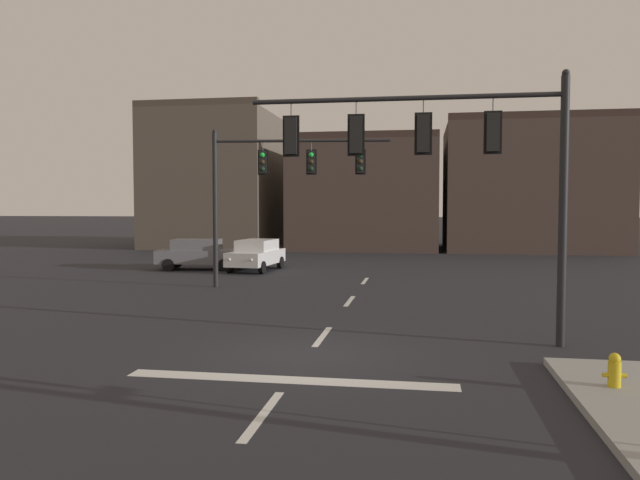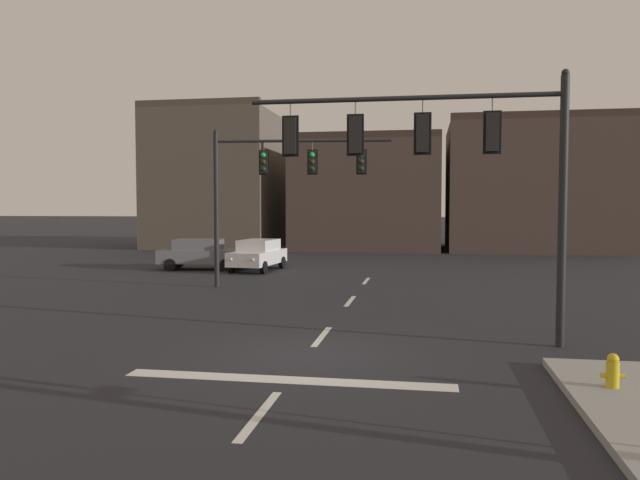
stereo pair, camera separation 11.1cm
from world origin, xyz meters
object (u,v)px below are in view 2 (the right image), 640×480
at_px(signal_mast_near_side, 447,154).
at_px(fire_hydrant, 613,377).
at_px(signal_mast_far_side, 273,177).
at_px(car_lot_nearside, 258,254).
at_px(car_lot_middle, 201,253).

distance_m(signal_mast_near_side, fire_hydrant, 6.33).
bearing_deg(fire_hydrant, signal_mast_far_side, 125.56).
xyz_separation_m(car_lot_nearside, fire_hydrant, (11.83, -19.59, -0.53)).
xyz_separation_m(car_lot_nearside, car_lot_middle, (-3.15, 0.01, 0.00)).
bearing_deg(car_lot_nearside, signal_mast_far_side, -69.25).
distance_m(signal_mast_far_side, fire_hydrant, 16.66).
height_order(car_lot_nearside, fire_hydrant, car_lot_nearside).
bearing_deg(fire_hydrant, car_lot_nearside, 121.12).
height_order(signal_mast_near_side, fire_hydrant, signal_mast_near_side).
relative_size(signal_mast_far_side, car_lot_nearside, 1.58).
relative_size(car_lot_middle, fire_hydrant, 6.17).
distance_m(car_lot_nearside, fire_hydrant, 22.89).
xyz_separation_m(signal_mast_far_side, car_lot_middle, (-5.61, 6.49, -3.68)).
bearing_deg(signal_mast_far_side, car_lot_middle, 130.85).
bearing_deg(signal_mast_near_side, fire_hydrant, -54.27).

